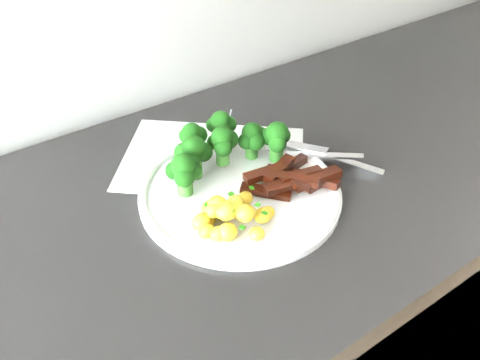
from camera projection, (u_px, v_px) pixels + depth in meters
name	position (u px, v px, depth m)	size (l,w,h in m)	color
counter	(276.00, 338.00, 1.08)	(2.35, 0.59, 0.88)	black
recipe_paper	(213.00, 158.00, 0.83)	(0.35, 0.34, 0.00)	white
plate	(240.00, 192.00, 0.76)	(0.30, 0.30, 0.02)	white
broccoli	(222.00, 144.00, 0.77)	(0.21, 0.12, 0.07)	#29601D
potatoes	(228.00, 214.00, 0.69)	(0.11, 0.10, 0.04)	gold
beef_strips	(295.00, 178.00, 0.76)	(0.15, 0.11, 0.03)	black
fork	(308.00, 153.00, 0.82)	(0.13, 0.14, 0.02)	silver
knife	(334.00, 159.00, 0.82)	(0.12, 0.19, 0.02)	silver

